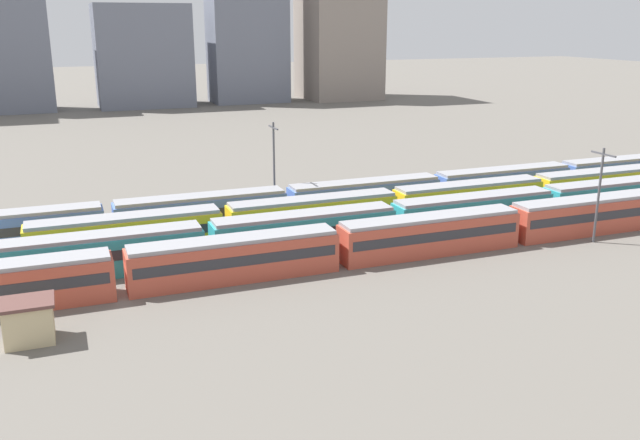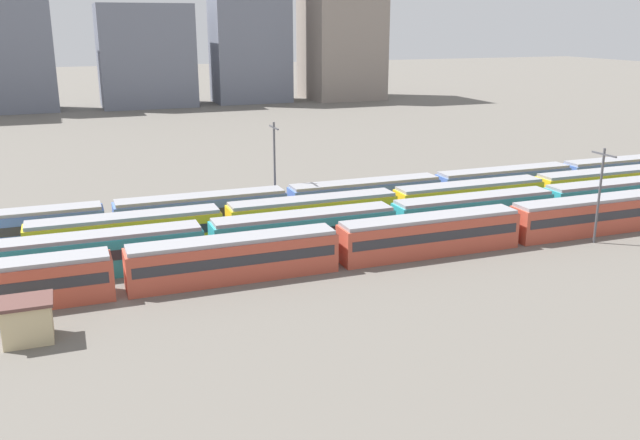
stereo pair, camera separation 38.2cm
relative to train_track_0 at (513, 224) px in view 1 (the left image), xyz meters
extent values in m
plane|color=#666059|center=(-37.07, 7.80, -1.90)|extent=(600.00, 600.00, 0.00)
cube|color=#BC4C38|center=(-28.35, 0.00, -0.20)|extent=(18.00, 3.00, 3.40)
cube|color=#2D2D33|center=(-28.35, 0.00, 0.20)|extent=(17.20, 3.06, 0.90)
cube|color=#939399|center=(-28.35, 0.00, 1.67)|extent=(17.60, 2.70, 0.35)
cube|color=#BC4C38|center=(-9.45, 0.00, -0.20)|extent=(18.00, 3.00, 3.40)
cube|color=#2D2D33|center=(-9.45, 0.00, 0.20)|extent=(17.20, 3.06, 0.90)
cube|color=#939399|center=(-9.45, 0.00, 1.67)|extent=(17.60, 2.70, 0.35)
cube|color=#BC4C38|center=(9.45, 0.00, -0.20)|extent=(18.00, 3.00, 3.40)
cube|color=#2D2D33|center=(9.45, 0.00, 0.20)|extent=(17.20, 3.06, 0.90)
cube|color=#939399|center=(9.45, 0.00, 1.67)|extent=(17.60, 2.70, 0.35)
cube|color=teal|center=(-39.07, 5.20, -0.20)|extent=(18.00, 3.00, 3.40)
cube|color=#2D2D33|center=(-39.07, 5.20, 0.20)|extent=(17.20, 3.06, 0.90)
cube|color=#939399|center=(-39.07, 5.20, 1.67)|extent=(17.60, 2.70, 0.35)
cube|color=teal|center=(-20.17, 5.20, -0.20)|extent=(18.00, 3.00, 3.40)
cube|color=#2D2D33|center=(-20.17, 5.20, 0.20)|extent=(17.20, 3.06, 0.90)
cube|color=#939399|center=(-20.17, 5.20, 1.67)|extent=(17.60, 2.70, 0.35)
cube|color=teal|center=(-1.27, 5.20, -0.20)|extent=(18.00, 3.00, 3.40)
cube|color=#2D2D33|center=(-1.27, 5.20, 0.20)|extent=(17.20, 3.06, 0.90)
cube|color=#939399|center=(-1.27, 5.20, 1.67)|extent=(17.60, 2.70, 0.35)
cube|color=teal|center=(17.63, 5.20, -0.20)|extent=(18.00, 3.00, 3.40)
cube|color=#2D2D33|center=(17.63, 5.20, 0.20)|extent=(17.20, 3.06, 0.90)
cube|color=#939399|center=(17.63, 5.20, 1.67)|extent=(17.60, 2.70, 0.35)
cube|color=yellow|center=(-36.25, 10.40, -0.20)|extent=(18.00, 3.00, 3.40)
cube|color=#2D2D33|center=(-36.25, 10.40, 0.20)|extent=(17.20, 3.06, 0.90)
cube|color=#939399|center=(-36.25, 10.40, 1.67)|extent=(17.60, 2.70, 0.35)
cube|color=yellow|center=(-17.35, 10.40, -0.20)|extent=(18.00, 3.00, 3.40)
cube|color=#2D2D33|center=(-17.35, 10.40, 0.20)|extent=(17.20, 3.06, 0.90)
cube|color=#939399|center=(-17.35, 10.40, 1.67)|extent=(17.60, 2.70, 0.35)
cube|color=yellow|center=(1.55, 10.40, -0.20)|extent=(18.00, 3.00, 3.40)
cube|color=#2D2D33|center=(1.55, 10.40, 0.20)|extent=(17.20, 3.06, 0.90)
cube|color=#939399|center=(1.55, 10.40, 1.67)|extent=(17.60, 2.70, 0.35)
cube|color=yellow|center=(20.45, 10.40, -0.20)|extent=(18.00, 3.00, 3.40)
cube|color=#2D2D33|center=(20.45, 10.40, 0.20)|extent=(17.20, 3.06, 0.90)
cube|color=#939399|center=(20.45, 10.40, 1.67)|extent=(17.60, 2.70, 0.35)
cube|color=#4C70BC|center=(-46.87, 15.60, -0.20)|extent=(18.00, 3.00, 3.40)
cube|color=#2D2D33|center=(-46.87, 15.60, 0.20)|extent=(17.20, 3.06, 0.90)
cube|color=#939399|center=(-46.87, 15.60, 1.67)|extent=(17.60, 2.70, 0.35)
cube|color=#4C70BC|center=(-27.97, 15.60, -0.20)|extent=(18.00, 3.00, 3.40)
cube|color=#2D2D33|center=(-27.97, 15.60, 0.20)|extent=(17.20, 3.06, 0.90)
cube|color=#939399|center=(-27.97, 15.60, 1.67)|extent=(17.60, 2.70, 0.35)
cube|color=#4C70BC|center=(-9.07, 15.60, -0.20)|extent=(18.00, 3.00, 3.40)
cube|color=#2D2D33|center=(-9.07, 15.60, 0.20)|extent=(17.20, 3.06, 0.90)
cube|color=#939399|center=(-9.07, 15.60, 1.67)|extent=(17.60, 2.70, 0.35)
cube|color=#4C70BC|center=(9.83, 15.60, -0.20)|extent=(18.00, 3.00, 3.40)
cube|color=#2D2D33|center=(9.83, 15.60, 0.20)|extent=(17.20, 3.06, 0.90)
cube|color=#939399|center=(9.83, 15.60, 1.67)|extent=(17.60, 2.70, 0.35)
cube|color=#4C70BC|center=(28.73, 15.60, -0.20)|extent=(18.00, 3.00, 3.40)
cube|color=#2D2D33|center=(28.73, 15.60, 0.20)|extent=(17.20, 3.06, 0.90)
cube|color=#939399|center=(28.73, 15.60, 1.67)|extent=(17.60, 2.70, 0.35)
cylinder|color=#4C4C51|center=(-18.90, 18.82, 3.34)|extent=(0.24, 0.24, 10.49)
cube|color=#47474C|center=(-18.90, 18.82, 7.98)|extent=(0.16, 3.20, 0.16)
cylinder|color=#4C4C51|center=(7.63, -2.86, 2.86)|extent=(0.24, 0.24, 9.53)
cube|color=#47474C|center=(7.63, -2.86, 7.02)|extent=(0.16, 3.20, 0.16)
cube|color=#C6B284|center=(-44.45, -6.50, -0.50)|extent=(3.20, 2.60, 2.80)
cube|color=brown|center=(-44.45, -6.50, 1.02)|extent=(3.60, 3.00, 0.24)
cube|color=slate|center=(-48.48, 129.99, 13.72)|extent=(15.01, 13.46, 31.25)
cube|color=slate|center=(-19.11, 129.99, 10.86)|extent=(23.46, 15.97, 25.53)
cube|color=slate|center=(8.51, 129.99, 17.37)|extent=(20.07, 13.04, 38.54)
cube|color=gray|center=(35.06, 129.99, 18.38)|extent=(19.73, 20.90, 40.57)
camera|label=1|loc=(-41.23, -53.67, 19.32)|focal=38.36mm
camera|label=2|loc=(-40.87, -53.81, 19.32)|focal=38.36mm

